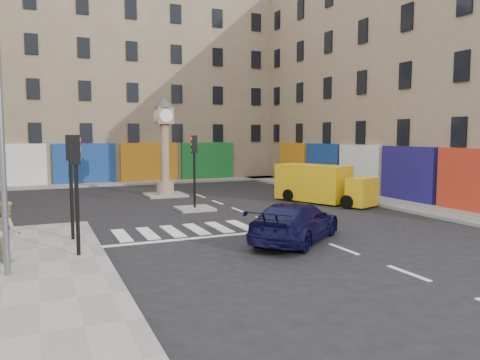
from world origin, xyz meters
TOP-DOWN VIEW (x-y plane):
  - ground at (0.00, 0.00)m, footprint 120.00×120.00m
  - sidewalk_right at (8.70, 10.00)m, footprint 2.60×30.00m
  - sidewalk_far at (-4.00, 22.20)m, footprint 32.00×2.40m
  - island_near at (-2.00, 8.00)m, footprint 1.80×1.80m
  - island_far at (-2.00, 14.00)m, footprint 2.40×2.40m
  - building_right at (15.00, 10.00)m, footprint 10.00×30.00m
  - building_far at (-4.00, 28.00)m, footprint 32.00×10.00m
  - traffic_light_left_near at (-8.30, 0.20)m, footprint 0.28×0.22m
  - traffic_light_left_far at (-8.30, 2.60)m, footprint 0.28×0.22m
  - traffic_light_island at (-2.00, 8.00)m, footprint 0.28×0.22m
  - clock_pillar at (-2.00, 14.00)m, footprint 1.20×1.20m
  - navy_sedan at (-0.90, -0.32)m, footprint 5.17×4.72m
  - yellow_van at (5.40, 7.58)m, footprint 3.78×6.07m
  - pedestrian_tan at (-10.26, 0.41)m, footprint 0.84×0.99m

SIDE VIEW (x-z plane):
  - ground at x=0.00m, z-range 0.00..0.00m
  - island_near at x=-2.00m, z-range 0.00..0.12m
  - island_far at x=-2.00m, z-range 0.00..0.12m
  - sidewalk_right at x=8.70m, z-range 0.00..0.15m
  - sidewalk_far at x=-4.00m, z-range 0.00..0.15m
  - navy_sedan at x=-0.90m, z-range 0.00..1.45m
  - pedestrian_tan at x=-10.26m, z-range 0.15..1.94m
  - yellow_van at x=5.40m, z-range -0.01..2.12m
  - traffic_light_island at x=-2.00m, z-range 0.74..4.44m
  - traffic_light_left_near at x=-8.30m, z-range 0.77..4.47m
  - traffic_light_left_far at x=-8.30m, z-range 0.77..4.47m
  - clock_pillar at x=-2.00m, z-range 0.50..6.60m
  - building_right at x=15.00m, z-range 0.00..16.00m
  - building_far at x=-4.00m, z-range 0.00..17.00m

